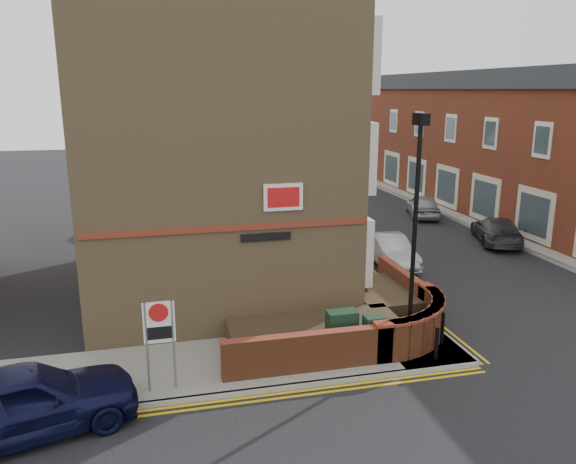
# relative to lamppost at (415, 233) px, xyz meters

# --- Properties ---
(ground) EXTENTS (120.00, 120.00, 0.00)m
(ground) POSITION_rel_lamppost_xyz_m (-1.60, -1.20, -3.34)
(ground) COLOR black
(ground) RESTS_ON ground
(pavement_corner) EXTENTS (13.00, 3.00, 0.12)m
(pavement_corner) POSITION_rel_lamppost_xyz_m (-5.10, 0.30, -3.28)
(pavement_corner) COLOR gray
(pavement_corner) RESTS_ON ground
(pavement_main) EXTENTS (2.00, 32.00, 0.12)m
(pavement_main) POSITION_rel_lamppost_xyz_m (0.40, 14.80, -3.28)
(pavement_main) COLOR gray
(pavement_main) RESTS_ON ground
(pavement_far) EXTENTS (4.00, 40.00, 0.12)m
(pavement_far) POSITION_rel_lamppost_xyz_m (11.40, 11.80, -3.28)
(pavement_far) COLOR gray
(pavement_far) RESTS_ON ground
(kerb_side) EXTENTS (13.00, 0.15, 0.12)m
(kerb_side) POSITION_rel_lamppost_xyz_m (-5.10, -1.20, -3.28)
(kerb_side) COLOR gray
(kerb_side) RESTS_ON ground
(kerb_main_near) EXTENTS (0.15, 32.00, 0.12)m
(kerb_main_near) POSITION_rel_lamppost_xyz_m (1.40, 14.80, -3.28)
(kerb_main_near) COLOR gray
(kerb_main_near) RESTS_ON ground
(kerb_main_far) EXTENTS (0.15, 40.00, 0.12)m
(kerb_main_far) POSITION_rel_lamppost_xyz_m (9.40, 11.80, -3.28)
(kerb_main_far) COLOR gray
(kerb_main_far) RESTS_ON ground
(yellow_lines_side) EXTENTS (13.00, 0.28, 0.01)m
(yellow_lines_side) POSITION_rel_lamppost_xyz_m (-5.10, -1.45, -3.34)
(yellow_lines_side) COLOR gold
(yellow_lines_side) RESTS_ON ground
(yellow_lines_main) EXTENTS (0.28, 32.00, 0.01)m
(yellow_lines_main) POSITION_rel_lamppost_xyz_m (1.65, 14.80, -3.34)
(yellow_lines_main) COLOR gold
(yellow_lines_main) RESTS_ON ground
(corner_building) EXTENTS (8.95, 10.40, 13.60)m
(corner_building) POSITION_rel_lamppost_xyz_m (-4.44, 6.80, 2.88)
(corner_building) COLOR #92754E
(corner_building) RESTS_ON ground
(garden_wall) EXTENTS (6.80, 6.00, 1.20)m
(garden_wall) POSITION_rel_lamppost_xyz_m (-1.60, 1.30, -3.34)
(garden_wall) COLOR brown
(garden_wall) RESTS_ON ground
(lamppost) EXTENTS (0.25, 0.50, 6.30)m
(lamppost) POSITION_rel_lamppost_xyz_m (0.00, 0.00, 0.00)
(lamppost) COLOR black
(lamppost) RESTS_ON pavement_corner
(utility_cabinet_large) EXTENTS (0.80, 0.45, 1.20)m
(utility_cabinet_large) POSITION_rel_lamppost_xyz_m (-1.90, 0.10, -2.62)
(utility_cabinet_large) COLOR black
(utility_cabinet_large) RESTS_ON pavement_corner
(utility_cabinet_small) EXTENTS (0.55, 0.40, 1.10)m
(utility_cabinet_small) POSITION_rel_lamppost_xyz_m (-1.10, -0.20, -2.67)
(utility_cabinet_small) COLOR black
(utility_cabinet_small) RESTS_ON pavement_corner
(bollard_near) EXTENTS (0.11, 0.11, 0.90)m
(bollard_near) POSITION_rel_lamppost_xyz_m (0.40, -0.80, -2.77)
(bollard_near) COLOR black
(bollard_near) RESTS_ON pavement_corner
(bollard_far) EXTENTS (0.11, 0.11, 0.90)m
(bollard_far) POSITION_rel_lamppost_xyz_m (1.00, -0.00, -2.77)
(bollard_far) COLOR black
(bollard_far) RESTS_ON pavement_corner
(zone_sign) EXTENTS (0.72, 0.07, 2.20)m
(zone_sign) POSITION_rel_lamppost_xyz_m (-6.60, -0.70, -1.70)
(zone_sign) COLOR slate
(zone_sign) RESTS_ON pavement_corner
(far_terrace) EXTENTS (5.40, 30.40, 8.00)m
(far_terrace) POSITION_rel_lamppost_xyz_m (12.90, 15.80, 0.70)
(far_terrace) COLOR brown
(far_terrace) RESTS_ON ground
(far_terrace_cream) EXTENTS (5.40, 12.40, 8.00)m
(far_terrace_cream) POSITION_rel_lamppost_xyz_m (12.90, 36.80, 0.71)
(far_terrace_cream) COLOR beige
(far_terrace_cream) RESTS_ON ground
(tree_near) EXTENTS (3.64, 3.65, 6.70)m
(tree_near) POSITION_rel_lamppost_xyz_m (0.40, 12.85, 1.36)
(tree_near) COLOR #382B1E
(tree_near) RESTS_ON pavement_main
(tree_mid) EXTENTS (4.03, 4.03, 7.42)m
(tree_mid) POSITION_rel_lamppost_xyz_m (0.40, 20.85, 1.85)
(tree_mid) COLOR #382B1E
(tree_mid) RESTS_ON pavement_main
(tree_far) EXTENTS (3.81, 3.81, 7.00)m
(tree_far) POSITION_rel_lamppost_xyz_m (0.40, 28.85, 1.57)
(tree_far) COLOR #382B1E
(tree_far) RESTS_ON pavement_main
(traffic_light_assembly) EXTENTS (0.20, 0.16, 4.20)m
(traffic_light_assembly) POSITION_rel_lamppost_xyz_m (0.80, 23.80, -0.56)
(traffic_light_assembly) COLOR black
(traffic_light_assembly) RESTS_ON pavement_main
(navy_hatchback) EXTENTS (4.92, 3.06, 1.56)m
(navy_hatchback) POSITION_rel_lamppost_xyz_m (-9.41, -1.70, -2.56)
(navy_hatchback) COLOR black
(navy_hatchback) RESTS_ON ground
(silver_car_near) EXTENTS (1.44, 3.76, 1.22)m
(silver_car_near) POSITION_rel_lamppost_xyz_m (2.68, 7.42, -2.73)
(silver_car_near) COLOR #999CA0
(silver_car_near) RESTS_ON ground
(red_car_main) EXTENTS (3.19, 5.14, 1.33)m
(red_car_main) POSITION_rel_lamppost_xyz_m (2.00, 16.02, -2.68)
(red_car_main) COLOR maroon
(red_car_main) RESTS_ON ground
(grey_car_far) EXTENTS (3.03, 4.52, 1.22)m
(grey_car_far) POSITION_rel_lamppost_xyz_m (8.90, 9.39, -2.74)
(grey_car_far) COLOR #2F3035
(grey_car_far) RESTS_ON ground
(silver_car_far) EXTENTS (2.56, 4.02, 1.27)m
(silver_car_far) POSITION_rel_lamppost_xyz_m (8.15, 15.32, -2.71)
(silver_car_far) COLOR gray
(silver_car_far) RESTS_ON ground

